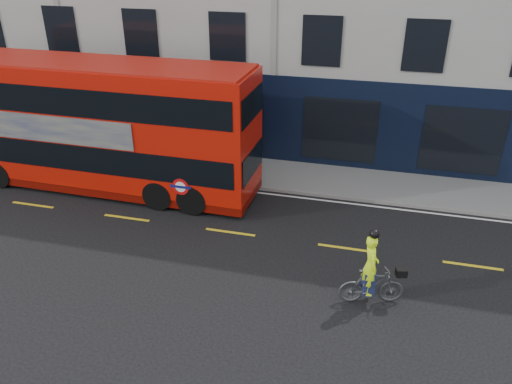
% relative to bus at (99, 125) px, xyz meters
% --- Properties ---
extents(ground, '(120.00, 120.00, 0.00)m').
position_rel_bus_xyz_m(ground, '(6.05, -3.80, -2.63)').
color(ground, black).
rests_on(ground, ground).
extents(pavement, '(60.00, 3.00, 0.12)m').
position_rel_bus_xyz_m(pavement, '(6.05, 2.70, -2.57)').
color(pavement, slate).
rests_on(pavement, ground).
extents(kerb, '(60.00, 0.12, 0.13)m').
position_rel_bus_xyz_m(kerb, '(6.05, 1.20, -2.56)').
color(kerb, slate).
rests_on(kerb, ground).
extents(road_edge_line, '(58.00, 0.10, 0.01)m').
position_rel_bus_xyz_m(road_edge_line, '(6.05, 0.90, -2.62)').
color(road_edge_line, silver).
rests_on(road_edge_line, ground).
extents(lane_dashes, '(58.00, 0.12, 0.01)m').
position_rel_bus_xyz_m(lane_dashes, '(6.05, -2.30, -2.62)').
color(lane_dashes, gold).
rests_on(lane_dashes, ground).
extents(bus, '(12.75, 3.11, 5.12)m').
position_rel_bus_xyz_m(bus, '(0.00, 0.00, 0.00)').
color(bus, red).
rests_on(bus, ground).
extents(cyclist, '(1.91, 0.97, 2.39)m').
position_rel_bus_xyz_m(cyclist, '(10.96, -4.89, -1.83)').
color(cyclist, '#4A4C4F').
rests_on(cyclist, ground).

